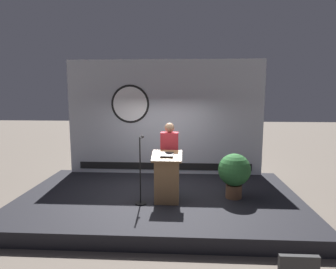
{
  "coord_description": "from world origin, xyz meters",
  "views": [
    {
      "loc": [
        0.58,
        -6.54,
        2.68
      ],
      "look_at": [
        0.2,
        -0.04,
        1.73
      ],
      "focal_mm": 31.41,
      "sensor_mm": 36.0,
      "label": 1
    }
  ],
  "objects": [
    {
      "name": "speaker_person",
      "position": [
        0.23,
        0.04,
        1.16
      ],
      "size": [
        0.4,
        0.26,
        1.68
      ],
      "color": "black",
      "rests_on": "stage_platform"
    },
    {
      "name": "banner_display",
      "position": [
        -0.02,
        1.85,
        1.93
      ],
      "size": [
        5.58,
        0.12,
        3.27
      ],
      "color": "#B2B7C1",
      "rests_on": "stage_platform"
    },
    {
      "name": "potted_plant",
      "position": [
        1.7,
        -0.09,
        0.9
      ],
      "size": [
        0.73,
        0.73,
        1.01
      ],
      "color": "brown",
      "rests_on": "stage_platform"
    },
    {
      "name": "stage_platform",
      "position": [
        0.0,
        0.0,
        0.15
      ],
      "size": [
        6.4,
        4.0,
        0.3
      ],
      "primitive_type": "cube",
      "color": "black",
      "rests_on": "ground"
    },
    {
      "name": "ground_plane",
      "position": [
        0.0,
        0.0,
        0.0
      ],
      "size": [
        40.0,
        40.0,
        0.0
      ],
      "primitive_type": "plane",
      "color": "#6B6056"
    },
    {
      "name": "microphone_stand",
      "position": [
        -0.35,
        -0.53,
        0.81
      ],
      "size": [
        0.24,
        0.53,
        1.45
      ],
      "color": "black",
      "rests_on": "stage_platform"
    },
    {
      "name": "podium",
      "position": [
        0.2,
        -0.44,
        0.83
      ],
      "size": [
        0.64,
        0.49,
        1.11
      ],
      "color": "olive",
      "rests_on": "stage_platform"
    }
  ]
}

